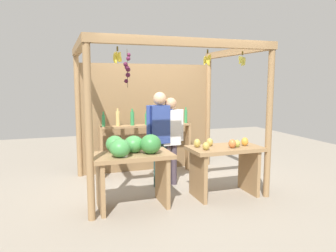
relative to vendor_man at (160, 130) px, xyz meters
name	(u,v)px	position (x,y,z in m)	size (l,w,h in m)	color
ground_plane	(164,185)	(0.09, 0.03, -1.01)	(12.00, 12.00, 0.00)	gray
market_stall	(156,103)	(0.08, 0.51, 0.44)	(2.89, 2.28, 2.45)	#99754C
fruit_counter_left	(132,158)	(-0.68, -0.80, -0.27)	(1.16, 0.66, 1.09)	#99754C
fruit_counter_right	(224,160)	(0.84, -0.79, -0.42)	(1.16, 0.64, 0.95)	#99754C
bottle_shelf_unit	(146,135)	(-0.03, 0.84, -0.22)	(1.85, 0.22, 1.35)	#99754C
vendor_man	(160,130)	(0.00, 0.00, 0.00)	(0.48, 0.23, 1.67)	#2A4742
vendor_woman	(171,133)	(0.21, 0.02, -0.07)	(0.48, 0.21, 1.57)	#493D49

